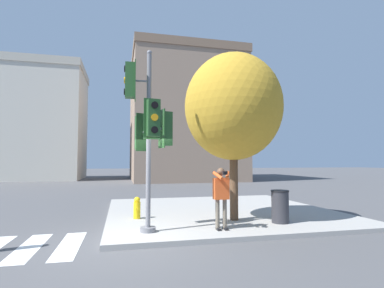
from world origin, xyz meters
TOP-DOWN VIEW (x-y plane):
  - ground_plane at (0.00, 0.00)m, footprint 160.00×160.00m
  - sidewalk_corner at (3.50, 3.50)m, footprint 8.00×8.00m
  - traffic_signal_pole at (0.59, 0.55)m, footprint 1.29×1.28m
  - person_photographer at (2.50, 0.33)m, footprint 0.50×0.53m
  - street_tree at (3.31, 1.48)m, footprint 3.03×3.03m
  - fire_hydrant at (0.42, 2.39)m, footprint 0.22×0.28m
  - trash_bin at (4.46, 0.76)m, footprint 0.52×0.52m
  - building_left at (-10.79, 27.99)m, footprint 13.28×8.47m
  - building_right at (6.45, 25.21)m, footprint 11.10×13.15m

SIDE VIEW (x-z plane):
  - ground_plane at x=0.00m, z-range 0.00..0.00m
  - sidewalk_corner at x=3.50m, z-range 0.00..0.13m
  - fire_hydrant at x=0.42m, z-range 0.12..0.80m
  - trash_bin at x=4.46m, z-range 0.13..1.07m
  - person_photographer at x=2.50m, z-range 0.29..1.90m
  - traffic_signal_pole at x=0.59m, z-range 0.53..5.24m
  - street_tree at x=3.31m, z-range 1.03..6.20m
  - building_left at x=-10.79m, z-range 0.01..12.33m
  - building_right at x=6.45m, z-range 0.01..13.26m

